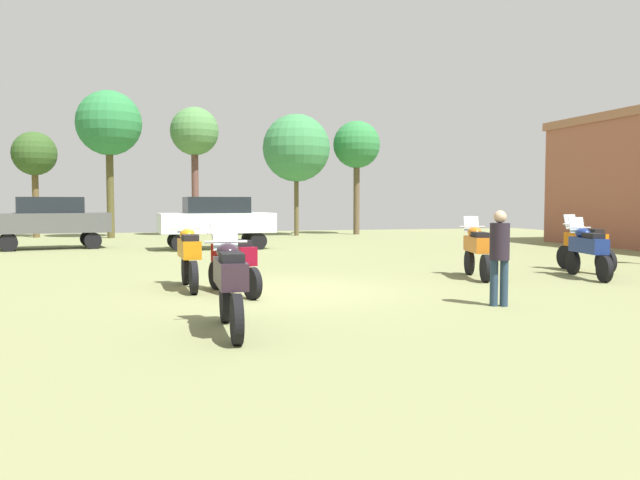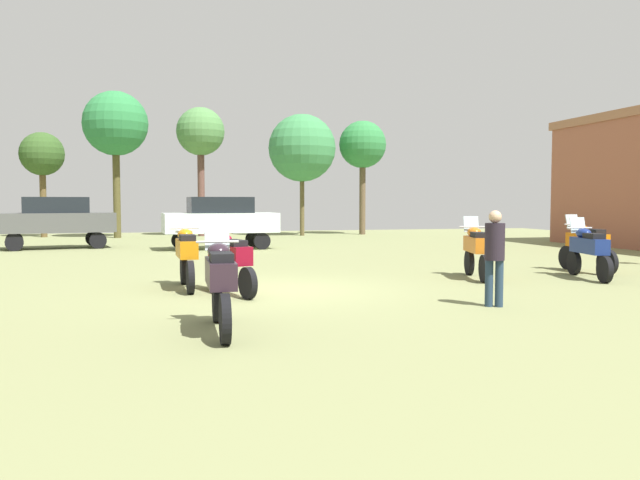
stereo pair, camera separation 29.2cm
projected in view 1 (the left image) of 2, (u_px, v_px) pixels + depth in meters
The scene contains 15 objects.
ground_plane at pixel (279, 291), 12.96m from camera, with size 44.00×52.00×0.02m.
motorcycle_3 at pixel (585, 244), 16.39m from camera, with size 0.62×2.11×1.48m.
motorcycle_6 at pixel (230, 280), 8.78m from camera, with size 0.62×2.21×1.49m.
motorcycle_7 at pixel (477, 248), 15.01m from camera, with size 0.77×2.08×1.46m.
motorcycle_8 at pixel (189, 254), 13.13m from camera, with size 0.62×2.22×1.50m.
motorcycle_9 at pixel (233, 258), 12.42m from camera, with size 0.87×2.14×1.44m.
motorcycle_10 at pixel (588, 248), 15.04m from camera, with size 0.75×2.17×1.44m.
car_2 at pixel (50, 219), 24.27m from camera, with size 4.57×2.60×2.00m.
car_3 at pixel (216, 219), 24.19m from camera, with size 4.42×2.11×2.00m.
person_1 at pixel (500, 251), 10.96m from camera, with size 0.46×0.46×1.67m.
tree_2 at pixel (296, 148), 33.64m from camera, with size 3.59×3.59×6.48m.
tree_3 at pixel (109, 124), 31.28m from camera, with size 3.20×3.20×7.32m.
tree_4 at pixel (357, 146), 34.93m from camera, with size 2.60×2.60×6.28m.
tree_5 at pixel (194, 133), 33.05m from camera, with size 2.52×2.52×6.77m.
tree_7 at pixel (34, 155), 31.93m from camera, with size 2.21×2.21×5.36m.
Camera 1 is at (-2.59, -12.64, 1.84)m, focal length 35.47 mm.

